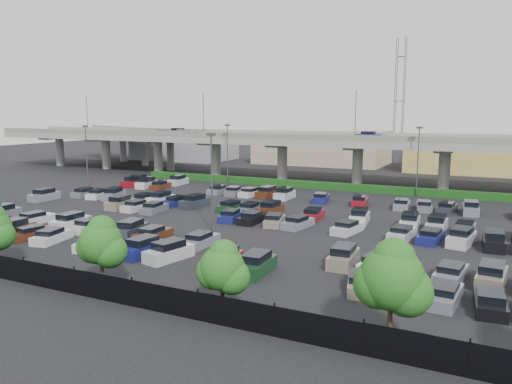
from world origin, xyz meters
TOP-DOWN VIEW (x-y plane):
  - ground at (0.00, 0.00)m, footprint 280.00×280.00m
  - overpass at (-0.22, 32.01)m, footprint 150.00×13.00m
  - on_ramp at (-52.10, 43.05)m, footprint 50.93×30.13m
  - hedge at (0.00, 25.00)m, footprint 66.00×1.60m
  - fence at (-0.05, -28.00)m, footprint 70.00×0.10m
  - tree_row at (0.70, -26.53)m, footprint 65.07×3.66m
  - parked_cars at (-0.17, -3.23)m, footprint 63.03×41.66m
  - light_poles at (-4.13, 2.00)m, footprint 66.90×48.38m
  - distant_buildings at (12.38, 61.81)m, footprint 138.00×24.00m
  - comm_tower at (4.00, 74.00)m, footprint 2.40×2.40m

SIDE VIEW (x-z plane):
  - ground at x=0.00m, z-range 0.00..0.00m
  - hedge at x=0.00m, z-range 0.00..1.10m
  - parked_cars at x=-0.17m, z-range -0.21..1.46m
  - fence at x=-0.05m, z-range -0.10..1.90m
  - tree_row at x=0.70m, z-range 0.55..6.49m
  - distant_buildings at x=12.38m, z-range -0.76..8.24m
  - light_poles at x=-4.13m, z-range 1.09..11.39m
  - on_ramp at x=-52.10m, z-range 2.46..11.26m
  - overpass at x=-0.22m, z-range -0.93..14.87m
  - comm_tower at x=4.00m, z-range 0.61..30.61m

